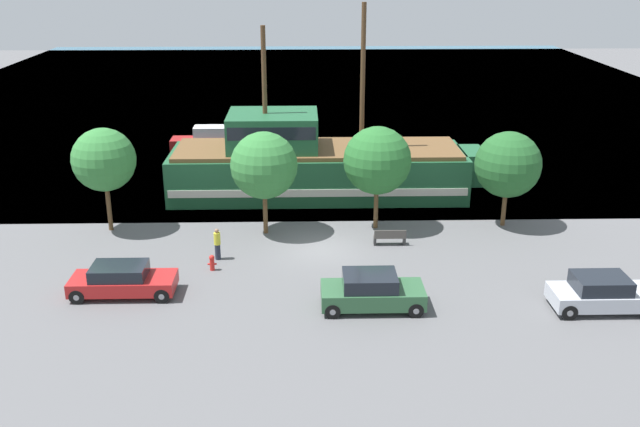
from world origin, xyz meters
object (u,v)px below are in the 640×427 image
at_px(parked_car_curb_rear, 602,293).
at_px(fire_hydrant, 212,262).
at_px(pirate_ship, 313,165).
at_px(parked_car_curb_mid, 122,280).
at_px(bench_promenade_east, 390,237).
at_px(pedestrian_walking_near, 217,244).
at_px(moored_boat_dockside, 221,142).
at_px(parked_car_curb_front, 372,291).

xyz_separation_m(parked_car_curb_rear, fire_hydrant, (-16.66, 4.36, -0.33)).
distance_m(pirate_ship, parked_car_curb_rear, 19.48).
bearing_deg(parked_car_curb_mid, pirate_ship, 58.01).
distance_m(parked_car_curb_mid, bench_promenade_east, 13.38).
bearing_deg(fire_hydrant, bench_promenade_east, 18.14).
bearing_deg(pirate_ship, pedestrian_walking_near, -116.01).
bearing_deg(pedestrian_walking_near, pirate_ship, 63.99).
relative_size(pirate_ship, moored_boat_dockside, 2.47).
distance_m(pirate_ship, fire_hydrant, 12.30).
xyz_separation_m(moored_boat_dockside, pedestrian_walking_near, (1.93, -20.24, 0.08)).
height_order(pirate_ship, fire_hydrant, pirate_ship).
xyz_separation_m(parked_car_curb_front, parked_car_curb_mid, (-10.70, 1.50, -0.06)).
bearing_deg(pedestrian_walking_near, parked_car_curb_rear, -18.86).
xyz_separation_m(pirate_ship, parked_car_curb_rear, (11.71, -15.52, -1.13)).
bearing_deg(fire_hydrant, pirate_ship, 66.10).
distance_m(moored_boat_dockside, parked_car_curb_mid, 24.07).
xyz_separation_m(parked_car_curb_front, parked_car_curb_rear, (9.53, -0.38, -0.02)).
bearing_deg(parked_car_curb_mid, parked_car_curb_front, -7.98).
bearing_deg(moored_boat_dockside, pedestrian_walking_near, -84.56).
bearing_deg(moored_boat_dockside, parked_car_curb_rear, -54.51).
relative_size(fire_hydrant, bench_promenade_east, 0.47).
height_order(pirate_ship, parked_car_curb_rear, pirate_ship).
height_order(pirate_ship, parked_car_curb_front, pirate_ship).
bearing_deg(bench_promenade_east, pedestrian_walking_near, -169.65).
bearing_deg(bench_promenade_east, parked_car_curb_rear, -42.17).
relative_size(pirate_ship, parked_car_curb_front, 4.44).
xyz_separation_m(parked_car_curb_rear, bench_promenade_east, (-7.96, 7.21, -0.31)).
relative_size(moored_boat_dockside, fire_hydrant, 10.07).
distance_m(bench_promenade_east, pedestrian_walking_near, 8.72).
bearing_deg(pirate_ship, moored_boat_dockside, 123.05).
bearing_deg(fire_hydrant, pedestrian_walking_near, 84.35).
bearing_deg(pedestrian_walking_near, fire_hydrant, -95.65).
bearing_deg(parked_car_curb_rear, parked_car_curb_mid, 174.69).
xyz_separation_m(pirate_ship, pedestrian_walking_near, (-4.82, -9.88, -1.08)).
bearing_deg(fire_hydrant, moored_boat_dockside, 94.78).
relative_size(parked_car_curb_rear, bench_promenade_east, 2.59).
relative_size(pirate_ship, pedestrian_walking_near, 12.03).
distance_m(parked_car_curb_mid, pedestrian_walking_near, 5.28).
distance_m(moored_boat_dockside, bench_promenade_east, 21.43).
height_order(parked_car_curb_rear, fire_hydrant, parked_car_curb_rear).
xyz_separation_m(parked_car_curb_mid, bench_promenade_east, (12.27, 5.33, -0.26)).
relative_size(moored_boat_dockside, parked_car_curb_rear, 1.83).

